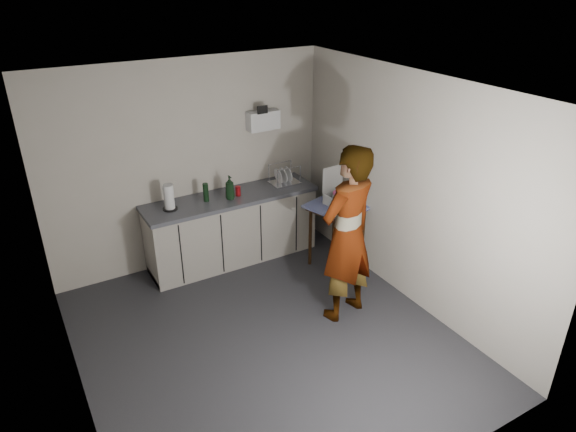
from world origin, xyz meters
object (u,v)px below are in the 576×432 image
standing_man (347,235)px  bakery_box (340,197)px  kitchen_counter (232,230)px  soda_can (238,191)px  side_table (338,213)px  paper_towel (169,198)px  soap_bottle (230,188)px  dark_bottle (206,192)px  dish_rack (284,179)px

standing_man → bakery_box: size_ratio=4.32×
kitchen_counter → bakery_box: size_ratio=4.89×
kitchen_counter → soda_can: size_ratio=18.03×
kitchen_counter → side_table: (1.10, -0.80, 0.31)m
kitchen_counter → soda_can: (0.09, -0.04, 0.55)m
standing_man → bakery_box: standing_man is taller
paper_towel → side_table: bearing=-23.0°
soap_bottle → bakery_box: 1.37m
soda_can → bakery_box: bakery_box is taller
paper_towel → bakery_box: size_ratio=0.69×
kitchen_counter → soap_bottle: 0.64m
dark_bottle → paper_towel: 0.47m
kitchen_counter → paper_towel: 1.01m
dish_rack → dark_bottle: bearing=-179.4°
bakery_box → soda_can: bearing=137.8°
soap_bottle → dish_rack: bearing=6.9°
kitchen_counter → soap_bottle: size_ratio=7.38×
soap_bottle → soda_can: size_ratio=2.44×
kitchen_counter → paper_towel: paper_towel is taller
standing_man → kitchen_counter: bearing=-84.5°
side_table → dish_rack: (-0.31, 0.82, 0.23)m
dish_rack → bakery_box: size_ratio=0.82×
soda_can → paper_towel: 0.88m
kitchen_counter → soda_can: bearing=-23.7°
soap_bottle → bakery_box: bakery_box is taller
side_table → soap_bottle: size_ratio=2.80×
soap_bottle → dish_rack: soap_bottle is taller
soap_bottle → soda_can: (0.13, 0.04, -0.09)m
dish_rack → paper_towel: bearing=-179.3°
side_table → dish_rack: 0.91m
paper_towel → dish_rack: (1.58, 0.02, -0.09)m
standing_man → soda_can: (-0.48, 1.67, -0.02)m
soap_bottle → soda_can: 0.16m
soap_bottle → dark_bottle: size_ratio=1.30×
standing_man → soda_can: 1.73m
standing_man → dark_bottle: standing_man is taller
dark_bottle → bakery_box: (1.45, -0.80, -0.07)m
side_table → standing_man: size_ratio=0.43×
standing_man → bakery_box: 1.08m
kitchen_counter → dark_bottle: (-0.32, 0.01, 0.60)m
soda_can → paper_towel: size_ratio=0.39×
standing_man → bakery_box: bearing=-134.3°
dark_bottle → bakery_box: 1.66m
side_table → dark_bottle: 1.66m
soap_bottle → dark_bottle: soap_bottle is taller
soap_bottle → dark_bottle: (-0.28, 0.09, -0.04)m
soap_bottle → side_table: bearing=-32.3°
dark_bottle → dish_rack: bearing=0.6°
dish_rack → bakery_box: bearing=-67.3°
kitchen_counter → bakery_box: bearing=-34.9°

